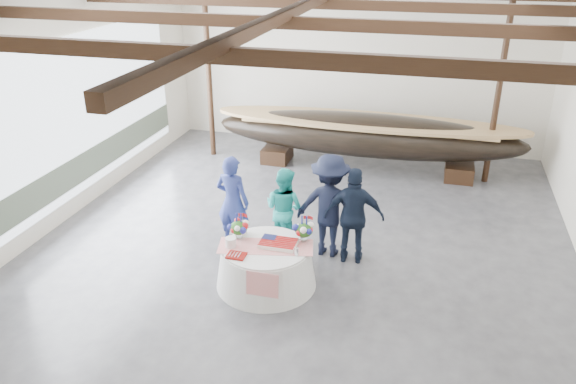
# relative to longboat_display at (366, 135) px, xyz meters

# --- Properties ---
(floor) EXTENTS (10.00, 12.00, 0.01)m
(floor) POSITION_rel_longboat_display_xyz_m (-0.59, -4.19, -0.92)
(floor) COLOR #3D3D42
(floor) RESTS_ON ground
(wall_back) EXTENTS (10.00, 0.02, 4.50)m
(wall_back) POSITION_rel_longboat_display_xyz_m (-0.59, 1.81, 1.33)
(wall_back) COLOR silver
(wall_back) RESTS_ON ground
(wall_front) EXTENTS (10.00, 0.02, 4.50)m
(wall_front) POSITION_rel_longboat_display_xyz_m (-0.59, -10.19, 1.33)
(wall_front) COLOR silver
(wall_front) RESTS_ON ground
(wall_left) EXTENTS (0.02, 12.00, 4.50)m
(wall_left) POSITION_rel_longboat_display_xyz_m (-5.59, -4.19, 1.33)
(wall_left) COLOR silver
(wall_left) RESTS_ON ground
(pavilion_structure) EXTENTS (9.80, 11.76, 4.50)m
(pavilion_structure) POSITION_rel_longboat_display_xyz_m (-0.59, -3.45, 3.09)
(pavilion_structure) COLOR black
(pavilion_structure) RESTS_ON ground
(open_bay) EXTENTS (0.03, 7.00, 3.20)m
(open_bay) POSITION_rel_longboat_display_xyz_m (-5.54, -3.19, 0.91)
(open_bay) COLOR silver
(open_bay) RESTS_ON ground
(longboat_display) EXTENTS (7.66, 1.53, 1.44)m
(longboat_display) POSITION_rel_longboat_display_xyz_m (0.00, 0.00, 0.00)
(longboat_display) COLOR black
(longboat_display) RESTS_ON ground
(banquet_table) EXTENTS (1.69, 1.69, 0.73)m
(banquet_table) POSITION_rel_longboat_display_xyz_m (-0.87, -5.57, -0.55)
(banquet_table) COLOR silver
(banquet_table) RESTS_ON ground
(tabletop_items) EXTENTS (1.64, 1.04, 0.40)m
(tabletop_items) POSITION_rel_longboat_display_xyz_m (-0.89, -5.39, -0.04)
(tabletop_items) COLOR red
(tabletop_items) RESTS_ON banquet_table
(guest_woman_blue) EXTENTS (0.71, 0.52, 1.80)m
(guest_woman_blue) POSITION_rel_longboat_display_xyz_m (-1.86, -4.44, -0.02)
(guest_woman_blue) COLOR navy
(guest_woman_blue) RESTS_ON ground
(guest_woman_teal) EXTENTS (0.93, 0.82, 1.59)m
(guest_woman_teal) POSITION_rel_longboat_display_xyz_m (-0.92, -4.26, -0.12)
(guest_woman_teal) COLOR #21ADA5
(guest_woman_teal) RESTS_ON ground
(guest_man_left) EXTENTS (1.30, 0.80, 1.94)m
(guest_man_left) POSITION_rel_longboat_display_xyz_m (-0.06, -4.28, 0.05)
(guest_man_left) COLOR black
(guest_man_left) RESTS_ON ground
(guest_man_right) EXTENTS (1.09, 0.53, 1.80)m
(guest_man_right) POSITION_rel_longboat_display_xyz_m (0.41, -4.44, -0.02)
(guest_man_right) COLOR black
(guest_man_right) RESTS_ON ground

